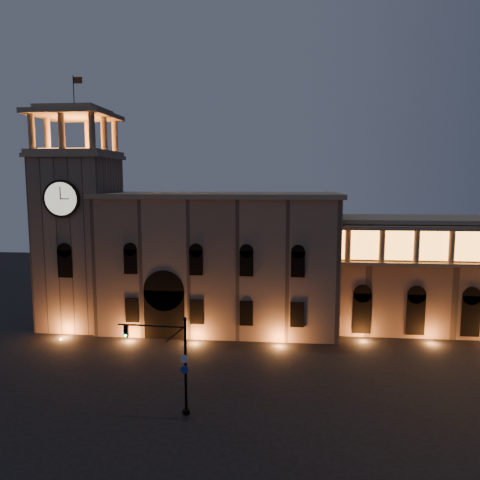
# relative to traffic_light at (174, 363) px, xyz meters

# --- Properties ---
(ground) EXTENTS (160.00, 160.00, 0.00)m
(ground) POSITION_rel_traffic_light_xyz_m (2.52, 1.91, -4.33)
(ground) COLOR black
(ground) RESTS_ON ground
(government_building) EXTENTS (30.80, 12.80, 17.60)m
(government_building) POSITION_rel_traffic_light_xyz_m (0.44, 23.84, 4.44)
(government_building) COLOR #816854
(government_building) RESTS_ON ground
(clock_tower) EXTENTS (9.80, 9.80, 32.40)m
(clock_tower) POSITION_rel_traffic_light_xyz_m (-17.98, 22.89, 8.17)
(clock_tower) COLOR #816854
(clock_tower) RESTS_ON ground
(traffic_light) EXTENTS (6.00, 0.71, 8.24)m
(traffic_light) POSITION_rel_traffic_light_xyz_m (0.00, 0.00, 0.00)
(traffic_light) COLOR black
(traffic_light) RESTS_ON ground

